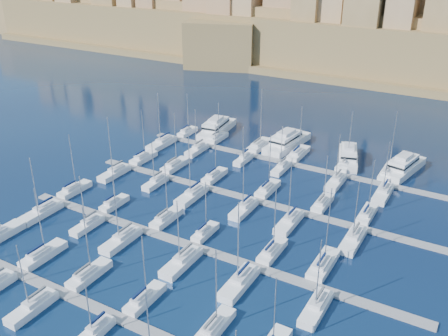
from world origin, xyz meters
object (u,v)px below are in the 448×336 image
Objects in this scene: sailboat_2 at (89,274)px; motor_yacht_a at (217,128)px; motor_yacht_b at (287,141)px; motor_yacht_c at (348,156)px; sailboat_4 at (215,327)px; motor_yacht_d at (403,166)px.

sailboat_2 is 0.77× the size of motor_yacht_a.
motor_yacht_b is 1.19× the size of motor_yacht_c.
motor_yacht_a is (-41.44, 70.84, 0.98)m from sailboat_4.
motor_yacht_d is at bearing -0.65° from motor_yacht_a.
sailboat_2 is 0.82× the size of motor_yacht_d.
motor_yacht_d is (13.76, 0.61, 0.00)m from motor_yacht_c.
motor_yacht_b is (-19.05, 71.11, 0.98)m from sailboat_4.
sailboat_4 is 0.79× the size of motor_yacht_a.
motor_yacht_d is (31.59, -0.89, 0.00)m from motor_yacht_b.
sailboat_2 is at bearing -94.88° from motor_yacht_b.
sailboat_2 is 71.22m from motor_yacht_b.
sailboat_4 is 71.34m from motor_yacht_d.
motor_yacht_c is at bearing 71.02° from sailboat_2.
motor_yacht_d is (53.98, -0.61, 0.00)m from motor_yacht_a.
motor_yacht_c and motor_yacht_d have the same top height.
motor_yacht_b is at bearing 0.69° from motor_yacht_a.
motor_yacht_c is 13.78m from motor_yacht_d.
sailboat_4 is at bearing -100.12° from motor_yacht_d.
sailboat_2 is 0.75× the size of motor_yacht_b.
sailboat_4 is at bearing -59.67° from motor_yacht_a.
motor_yacht_a is (-16.33, 70.68, 0.98)m from sailboat_2.
motor_yacht_a is 40.23m from motor_yacht_c.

